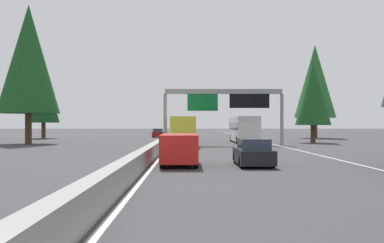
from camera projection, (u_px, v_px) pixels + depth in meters
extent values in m
plane|color=#38383A|center=(172.00, 141.00, 63.63)|extent=(320.00, 320.00, 0.00)
cube|color=gray|center=(174.00, 134.00, 83.62)|extent=(180.00, 0.56, 0.90)
cube|color=silver|center=(249.00, 138.00, 73.73)|extent=(160.00, 0.16, 0.01)
cube|color=silver|center=(176.00, 138.00, 73.63)|extent=(160.00, 0.16, 0.01)
cylinder|color=gray|center=(165.00, 120.00, 50.07)|extent=(0.36, 0.36, 5.43)
cylinder|color=gray|center=(282.00, 120.00, 50.19)|extent=(0.36, 0.36, 5.43)
cube|color=gray|center=(224.00, 91.00, 50.14)|extent=(0.50, 12.32, 0.50)
cube|color=#0C602D|center=(203.00, 102.00, 49.97)|extent=(0.12, 3.20, 1.90)
cube|color=black|center=(249.00, 101.00, 50.01)|extent=(0.16, 4.20, 1.50)
cube|color=black|center=(253.00, 156.00, 25.64)|extent=(4.40, 1.80, 0.76)
cube|color=#2D3847|center=(254.00, 144.00, 25.42)|extent=(2.46, 1.51, 0.56)
cylinder|color=black|center=(236.00, 158.00, 27.04)|extent=(0.64, 0.22, 0.64)
cylinder|color=black|center=(264.00, 158.00, 27.05)|extent=(0.64, 0.22, 0.64)
cylinder|color=black|center=(241.00, 162.00, 24.22)|extent=(0.64, 0.22, 0.64)
cylinder|color=black|center=(272.00, 162.00, 24.23)|extent=(0.64, 0.22, 0.64)
cube|color=red|center=(180.00, 148.00, 25.78)|extent=(5.00, 1.95, 1.44)
cube|color=#2D3847|center=(179.00, 145.00, 23.48)|extent=(0.08, 1.48, 0.56)
cylinder|color=black|center=(165.00, 157.00, 27.47)|extent=(0.70, 0.24, 0.70)
cylinder|color=black|center=(195.00, 157.00, 27.48)|extent=(0.70, 0.24, 0.70)
cylinder|color=black|center=(162.00, 162.00, 24.07)|extent=(0.70, 0.24, 0.70)
cylinder|color=black|center=(196.00, 162.00, 24.08)|extent=(0.70, 0.24, 0.70)
cube|color=gold|center=(183.00, 130.00, 46.54)|extent=(6.12, 2.40, 2.50)
cube|color=slate|center=(184.00, 132.00, 50.79)|extent=(2.38, 2.30, 1.90)
cylinder|color=black|center=(174.00, 141.00, 50.61)|extent=(0.90, 0.28, 0.90)
cylinder|color=black|center=(194.00, 141.00, 50.63)|extent=(0.90, 0.28, 0.90)
cylinder|color=black|center=(172.00, 143.00, 44.83)|extent=(0.90, 0.28, 0.90)
cylinder|color=black|center=(194.00, 143.00, 44.85)|extent=(0.90, 0.28, 0.90)
cube|color=maroon|center=(187.00, 132.00, 105.37)|extent=(4.40, 1.80, 0.76)
cube|color=#2D3847|center=(187.00, 129.00, 105.16)|extent=(2.46, 1.51, 0.56)
cylinder|color=black|center=(184.00, 132.00, 106.77)|extent=(0.64, 0.22, 0.64)
cylinder|color=black|center=(191.00, 132.00, 106.79)|extent=(0.64, 0.22, 0.64)
cylinder|color=black|center=(184.00, 133.00, 103.96)|extent=(0.64, 0.22, 0.64)
cylinder|color=black|center=(191.00, 133.00, 103.97)|extent=(0.64, 0.22, 0.64)
cube|color=white|center=(185.00, 137.00, 60.65)|extent=(5.60, 2.00, 0.70)
cube|color=white|center=(185.00, 130.00, 61.66)|extent=(2.24, 1.84, 0.90)
cube|color=#2D3847|center=(185.00, 130.00, 61.66)|extent=(2.02, 1.92, 0.41)
cylinder|color=black|center=(179.00, 138.00, 62.49)|extent=(0.80, 0.28, 0.80)
cylinder|color=black|center=(192.00, 138.00, 62.51)|extent=(0.80, 0.28, 0.80)
cylinder|color=black|center=(178.00, 139.00, 58.79)|extent=(0.80, 0.28, 0.80)
cylinder|color=black|center=(192.00, 139.00, 58.81)|extent=(0.80, 0.28, 0.80)
cube|color=white|center=(243.00, 129.00, 57.22)|extent=(11.50, 2.50, 2.90)
cube|color=#2D3847|center=(243.00, 126.00, 57.22)|extent=(11.04, 2.55, 0.84)
cylinder|color=black|center=(231.00, 137.00, 61.23)|extent=(1.00, 0.30, 1.00)
cylinder|color=black|center=(248.00, 137.00, 61.25)|extent=(1.00, 0.30, 1.00)
cylinder|color=black|center=(238.00, 140.00, 53.18)|extent=(1.00, 0.30, 1.00)
cylinder|color=black|center=(258.00, 140.00, 53.20)|extent=(1.00, 0.30, 1.00)
cube|color=maroon|center=(158.00, 134.00, 79.57)|extent=(4.40, 1.80, 0.76)
cube|color=#2D3847|center=(158.00, 130.00, 79.35)|extent=(2.46, 1.51, 0.56)
cylinder|color=black|center=(154.00, 135.00, 80.97)|extent=(0.64, 0.22, 0.64)
cylinder|color=black|center=(163.00, 135.00, 80.98)|extent=(0.64, 0.22, 0.64)
cylinder|color=black|center=(153.00, 136.00, 78.15)|extent=(0.64, 0.22, 0.64)
cylinder|color=black|center=(162.00, 136.00, 78.17)|extent=(0.64, 0.22, 0.64)
cylinder|color=#4C3823|center=(313.00, 134.00, 56.35)|extent=(0.59, 0.59, 2.11)
cone|color=#194C1E|center=(313.00, 93.00, 56.37)|extent=(4.23, 4.23, 7.50)
cylinder|color=#4C3823|center=(315.00, 128.00, 75.00)|extent=(0.71, 0.71, 3.24)
cone|color=#236028|center=(315.00, 81.00, 75.04)|extent=(6.48, 6.48, 11.49)
cylinder|color=#4C3823|center=(28.00, 129.00, 53.30)|extent=(0.74, 0.74, 3.45)
cone|color=#194C1E|center=(28.00, 59.00, 53.34)|extent=(6.90, 6.90, 12.23)
cylinder|color=#4C3823|center=(43.00, 130.00, 73.82)|extent=(0.63, 0.63, 2.46)
cone|color=#143D19|center=(44.00, 95.00, 73.84)|extent=(4.91, 4.91, 8.71)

